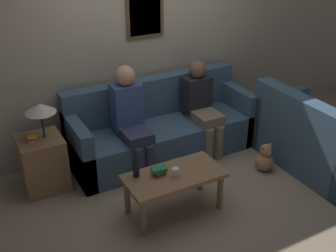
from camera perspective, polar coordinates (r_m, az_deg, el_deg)
The scene contains 12 objects.
ground_plane at distance 5.05m, azimuth 1.64°, elevation -6.08°, with size 16.00×16.00×0.00m, color gray.
wall_back at distance 5.24m, azimuth -3.24°, elevation 10.90°, with size 9.00×0.08×2.60m.
couch_main at distance 5.25m, azimuth -0.97°, elevation -0.50°, with size 2.30×0.81×0.94m.
couch_side at distance 5.27m, azimuth 19.16°, elevation -2.05°, with size 0.81×1.46×0.94m.
coffee_table at distance 4.23m, azimuth 0.84°, elevation -7.34°, with size 0.99×0.50×0.44m.
side_table_with_lamp at distance 4.79m, azimuth -16.59°, elevation -4.35°, with size 0.46×0.46×1.01m.
wine_bottle at distance 4.11m, azimuth -4.36°, elevation -5.45°, with size 0.07×0.07×0.31m.
drinking_glass at distance 4.14m, azimuth 1.00°, elevation -6.30°, with size 0.07×0.07×0.09m.
book_stack at distance 4.17m, azimuth -1.24°, elevation -6.08°, with size 0.16×0.12×0.08m.
person_left at distance 4.80m, azimuth -5.08°, elevation 1.37°, with size 0.34×0.60×1.25m.
person_right at distance 5.23m, azimuth 4.54°, elevation 3.04°, with size 0.34×0.60×1.16m.
teddy_bear at distance 5.12m, azimuth 12.97°, elevation -4.38°, with size 0.22×0.22×0.35m.
Camera 1 is at (-2.13, -3.64, 2.78)m, focal length 45.00 mm.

